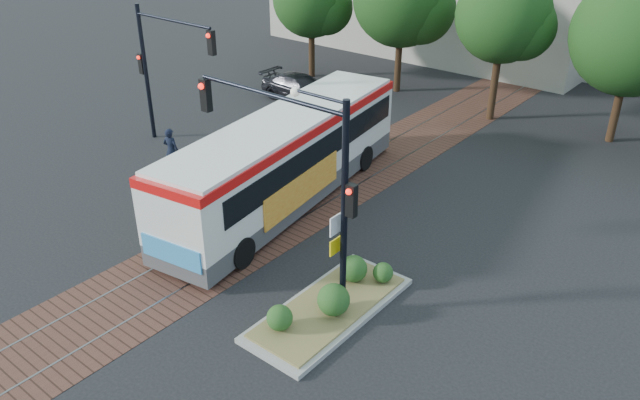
{
  "coord_description": "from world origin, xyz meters",
  "views": [
    {
      "loc": [
        13.41,
        -11.99,
        10.96
      ],
      "look_at": [
        2.3,
        1.66,
        1.6
      ],
      "focal_mm": 35.0,
      "sensor_mm": 36.0,
      "label": 1
    }
  ],
  "objects_px": {
    "officer": "(171,150)",
    "traffic_island": "(332,300)",
    "parked_car": "(301,88)",
    "city_bus": "(287,155)",
    "signal_pole_main": "(307,166)",
    "signal_pole_left": "(160,58)"
  },
  "relations": [
    {
      "from": "officer",
      "to": "traffic_island",
      "type": "bearing_deg",
      "value": 148.4
    },
    {
      "from": "parked_car",
      "to": "officer",
      "type": "bearing_deg",
      "value": -170.43
    },
    {
      "from": "city_bus",
      "to": "traffic_island",
      "type": "bearing_deg",
      "value": -46.37
    },
    {
      "from": "signal_pole_main",
      "to": "officer",
      "type": "bearing_deg",
      "value": 163.03
    },
    {
      "from": "traffic_island",
      "to": "signal_pole_main",
      "type": "height_order",
      "value": "signal_pole_main"
    },
    {
      "from": "traffic_island",
      "to": "signal_pole_main",
      "type": "xyz_separation_m",
      "value": [
        -0.96,
        0.09,
        3.83
      ]
    },
    {
      "from": "city_bus",
      "to": "officer",
      "type": "height_order",
      "value": "city_bus"
    },
    {
      "from": "city_bus",
      "to": "officer",
      "type": "bearing_deg",
      "value": -176.65
    },
    {
      "from": "city_bus",
      "to": "traffic_island",
      "type": "distance_m",
      "value": 6.95
    },
    {
      "from": "signal_pole_main",
      "to": "officer",
      "type": "relative_size",
      "value": 3.2
    },
    {
      "from": "signal_pole_main",
      "to": "officer",
      "type": "xyz_separation_m",
      "value": [
        -9.71,
        2.96,
        -3.22
      ]
    },
    {
      "from": "officer",
      "to": "city_bus",
      "type": "bearing_deg",
      "value": 176.2
    },
    {
      "from": "city_bus",
      "to": "signal_pole_left",
      "type": "xyz_separation_m",
      "value": [
        -7.84,
        0.73,
        2.03
      ]
    },
    {
      "from": "signal_pole_main",
      "to": "officer",
      "type": "height_order",
      "value": "signal_pole_main"
    },
    {
      "from": "traffic_island",
      "to": "officer",
      "type": "bearing_deg",
      "value": 164.03
    },
    {
      "from": "traffic_island",
      "to": "officer",
      "type": "relative_size",
      "value": 2.77
    },
    {
      "from": "traffic_island",
      "to": "signal_pole_left",
      "type": "xyz_separation_m",
      "value": [
        -13.19,
        4.89,
        3.54
      ]
    },
    {
      "from": "signal_pole_left",
      "to": "signal_pole_main",
      "type": "bearing_deg",
      "value": -21.45
    },
    {
      "from": "signal_pole_left",
      "to": "traffic_island",
      "type": "bearing_deg",
      "value": -20.36
    },
    {
      "from": "officer",
      "to": "signal_pole_main",
      "type": "bearing_deg",
      "value": 147.41
    },
    {
      "from": "signal_pole_main",
      "to": "parked_car",
      "type": "xyz_separation_m",
      "value": [
        -11.47,
        13.03,
        -3.48
      ]
    },
    {
      "from": "city_bus",
      "to": "parked_car",
      "type": "relative_size",
      "value": 2.68
    }
  ]
}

